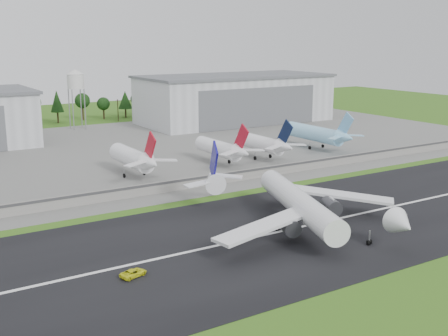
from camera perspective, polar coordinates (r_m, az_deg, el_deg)
ground at (r=132.91m, az=12.83°, el=-6.59°), size 600.00×600.00×0.00m
runway at (r=139.72m, az=9.95°, el=-5.46°), size 320.00×60.00×0.10m
runway_centerline at (r=139.70m, az=9.95°, el=-5.44°), size 220.00×1.00×0.02m
apron at (r=230.67m, az=-8.50°, el=1.91°), size 320.00×150.00×0.10m
blast_fence at (r=173.85m, az=0.09°, el=-0.99°), size 240.00×0.61×3.50m
hangar_east at (r=303.33m, az=1.12°, el=7.08°), size 102.00×47.00×25.20m
water_tower at (r=286.50m, az=-14.86°, el=8.71°), size 8.40×8.40×29.40m
utility_poles at (r=304.82m, az=-14.54°, el=4.31°), size 230.00×3.00×12.00m
treeline at (r=319.04m, az=-15.36°, el=4.63°), size 320.00×16.00×22.00m
main_airliner at (r=133.29m, az=7.75°, el=-4.11°), size 54.08×57.58×18.17m
ground_vehicle at (r=108.66m, az=-9.20°, el=-10.47°), size 5.86×3.90×1.50m
parked_jet_red_a at (r=182.43m, az=-8.98°, el=0.97°), size 7.36×31.29×16.83m
parked_jet_red_b at (r=197.36m, az=-0.09°, el=1.96°), size 7.36×31.29×16.56m
parked_jet_navy at (r=207.40m, az=4.21°, el=2.48°), size 7.36×31.29×16.62m
parked_jet_skyblue at (r=230.15m, az=9.64°, el=3.44°), size 7.36×37.29×16.91m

